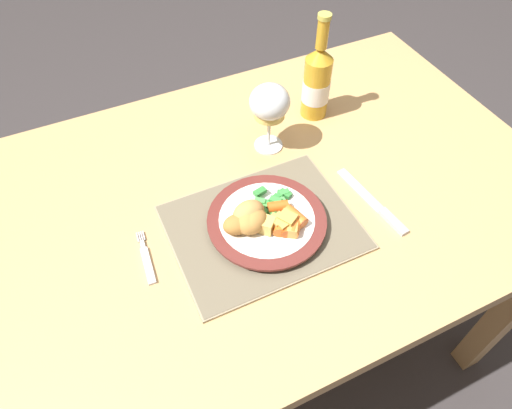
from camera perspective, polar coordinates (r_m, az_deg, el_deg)
The scene contains 12 objects.
ground_plane at distance 1.59m, azimuth 0.94°, elevation -15.92°, with size 6.00×6.00×0.00m, color #383333.
dining_table at distance 1.04m, azimuth 1.39°, elevation -1.59°, with size 1.22×0.81×0.74m.
placemat at distance 0.89m, azimuth 0.82°, elevation -2.83°, with size 0.36×0.28×0.01m.
dinner_plate at distance 0.89m, azimuth 1.35°, elevation -2.08°, with size 0.23×0.23×0.02m.
breaded_croquettes at distance 0.85m, azimuth -1.03°, elevation -1.86°, with size 0.09×0.08×0.05m.
green_beans_pile at distance 0.90m, azimuth 2.16°, elevation 0.46°, with size 0.08×0.07×0.02m.
glazed_carrots at distance 0.86m, azimuth 3.86°, elevation -2.00°, with size 0.07×0.09×0.02m.
fork at distance 0.87m, azimuth -13.48°, elevation -6.89°, with size 0.02×0.12×0.01m.
table_knife at distance 0.96m, azimuth 14.90°, elevation -0.19°, with size 0.04×0.20×0.01m.
wine_glass at distance 0.98m, azimuth 1.72°, elevation 12.39°, with size 0.09×0.09×0.16m.
bottle at distance 1.10m, azimuth 7.61°, elevation 14.97°, with size 0.06×0.06×0.25m.
roast_potatoes at distance 0.85m, azimuth 3.02°, elevation -2.44°, with size 0.08×0.06×0.03m.
Camera 1 is at (-0.30, -0.57, 1.46)m, focal length 32.00 mm.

